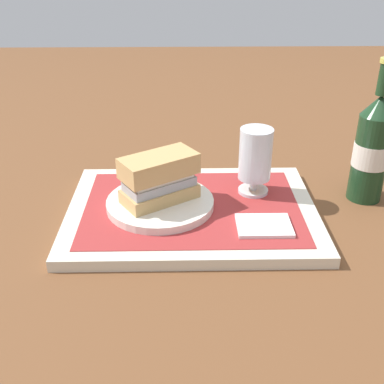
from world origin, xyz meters
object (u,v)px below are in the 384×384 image
at_px(sandwich, 161,177).
at_px(beer_bottle, 372,147).
at_px(beer_glass, 255,157).
at_px(plate, 160,203).

height_order(sandwich, beer_bottle, beer_bottle).
relative_size(sandwich, beer_glass, 1.15).
xyz_separation_m(plate, beer_bottle, (0.39, 0.06, 0.08)).
xyz_separation_m(sandwich, beer_glass, (0.17, 0.05, 0.01)).
bearing_deg(beer_glass, plate, -163.69).
height_order(plate, sandwich, sandwich).
xyz_separation_m(sandwich, beer_bottle, (0.38, 0.06, 0.03)).
bearing_deg(plate, sandwich, 32.93).
bearing_deg(plate, beer_bottle, 9.15).
bearing_deg(plate, beer_glass, 16.31).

